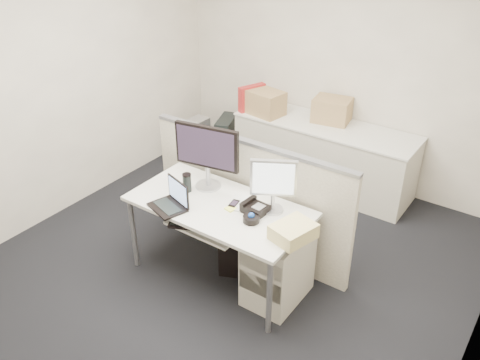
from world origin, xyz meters
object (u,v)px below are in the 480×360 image
Objects in this scene: monitor_main at (207,157)px; desk_phone at (255,209)px; desk at (219,211)px; laptop at (166,197)px.

monitor_main reaches higher than desk_phone.
monitor_main is 0.61m from desk_phone.
monitor_main reaches higher than desk.
desk is 0.47m from monitor_main.
laptop is at bearing -144.86° from desk_phone.
desk_phone reaches higher than desk.
desk_phone is (0.61, 0.36, -0.08)m from laptop.
laptop is 1.52× the size of desk_phone.
desk is 0.33m from desk_phone.
monitor_main reaches higher than laptop.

